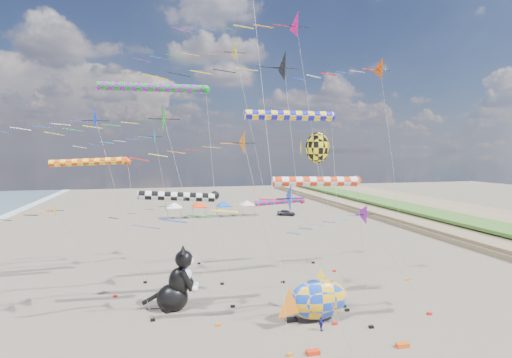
{
  "coord_description": "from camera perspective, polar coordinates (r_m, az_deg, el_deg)",
  "views": [
    {
      "loc": [
        -9.19,
        -21.09,
        13.55
      ],
      "look_at": [
        -0.99,
        12.0,
        11.17
      ],
      "focal_mm": 28.0,
      "sensor_mm": 36.0,
      "label": 1
    }
  ],
  "objects": [
    {
      "name": "delta_kite_0",
      "position": [
        20.44,
        1.11,
        -3.84
      ],
      "size": [
        11.76,
        1.67,
        12.05
      ],
      "color": "blue",
      "rests_on": "ground"
    },
    {
      "name": "delta_kite_1",
      "position": [
        35.19,
        2.69,
        15.17
      ],
      "size": [
        13.33,
        2.87,
        22.05
      ],
      "color": "black",
      "rests_on": "ground"
    },
    {
      "name": "delta_kite_3",
      "position": [
        32.61,
        -24.21,
        7.15
      ],
      "size": [
        11.8,
        2.08,
        16.93
      ],
      "color": "#0423C8",
      "rests_on": "ground"
    },
    {
      "name": "delta_kite_4",
      "position": [
        32.69,
        16.38,
        -5.67
      ],
      "size": [
        10.64,
        1.8,
        9.43
      ],
      "color": "purple",
      "rests_on": "ground"
    },
    {
      "name": "delta_kite_5",
      "position": [
        45.1,
        5.74,
        21.07
      ],
      "size": [
        16.4,
        3.09,
        28.6
      ],
      "color": "#E71172",
      "rests_on": "ground"
    },
    {
      "name": "delta_kite_6",
      "position": [
        39.86,
        -27.83,
        -4.48
      ],
      "size": [
        10.65,
        1.62,
        9.23
      ],
      "color": "orange",
      "rests_on": "ground"
    },
    {
      "name": "delta_kite_7",
      "position": [
        29.99,
        -4.77,
        4.61
      ],
      "size": [
        11.57,
        2.01,
        15.24
      ],
      "color": "orange",
      "rests_on": "ground"
    },
    {
      "name": "delta_kite_8",
      "position": [
        41.87,
        15.48,
        14.35
      ],
      "size": [
        12.78,
        2.33,
        22.65
      ],
      "color": "#D34806",
      "rests_on": "ground"
    },
    {
      "name": "delta_kite_9",
      "position": [
        40.21,
        -3.36,
        17.75
      ],
      "size": [
        13.48,
        2.48,
        24.65
      ],
      "color": "yellow",
      "rests_on": "ground"
    },
    {
      "name": "delta_kite_10",
      "position": [
        29.99,
        -11.64,
        8.18
      ],
      "size": [
        10.31,
        2.56,
        17.3
      ],
      "color": "#157E1C",
      "rests_on": "ground"
    },
    {
      "name": "delta_kite_11",
      "position": [
        45.89,
        -16.57,
        5.39
      ],
      "size": [
        10.52,
        1.75,
        16.11
      ],
      "color": "#0B73BE",
      "rests_on": "ground"
    },
    {
      "name": "delta_kite_12",
      "position": [
        47.84,
        -12.81,
        -4.38
      ],
      "size": [
        8.92,
        1.78,
        7.92
      ],
      "color": "#17812F",
      "rests_on": "ground"
    },
    {
      "name": "windsock_0",
      "position": [
        32.96,
        5.46,
        8.89
      ],
      "size": [
        9.02,
        0.84,
        16.86
      ],
      "color": "#1B14CF",
      "rests_on": "ground"
    },
    {
      "name": "windsock_1",
      "position": [
        42.16,
        -22.22,
        2.19
      ],
      "size": [
        8.8,
        0.74,
        12.88
      ],
      "color": "red",
      "rests_on": "ground"
    },
    {
      "name": "windsock_2",
      "position": [
        46.91,
        3.72,
        -3.26
      ],
      "size": [
        7.41,
        0.71,
        8.04
      ],
      "color": "red",
      "rests_on": "ground"
    },
    {
      "name": "windsock_3",
      "position": [
        33.54,
        -10.52,
        -2.52
      ],
      "size": [
        7.91,
        0.77,
        10.22
      ],
      "color": "black",
      "rests_on": "ground"
    },
    {
      "name": "windsock_4",
      "position": [
        39.8,
        -13.81,
        12.46
      ],
      "size": [
        11.59,
        0.85,
        19.98
      ],
      "color": "#167D2C",
      "rests_on": "ground"
    },
    {
      "name": "windsock_5",
      "position": [
        29.13,
        9.23,
        -0.46
      ],
      "size": [
        8.04,
        0.74,
        11.75
      ],
      "color": "red",
      "rests_on": "ground"
    },
    {
      "name": "angelfish_kite",
      "position": [
        34.74,
        8.51,
        4.25
      ],
      "size": [
        3.74,
        3.02,
        15.16
      ],
      "color": "yellow",
      "rests_on": "ground"
    },
    {
      "name": "cat_inflatable",
      "position": [
        35.78,
        -11.4,
        -13.67
      ],
      "size": [
        4.34,
        2.65,
        5.49
      ],
      "primitive_type": null,
      "rotation": [
        0.0,
        0.0,
        -0.16
      ],
      "color": "black",
      "rests_on": "ground"
    },
    {
      "name": "fish_inflatable",
      "position": [
        33.51,
        8.76,
        -16.58
      ],
      "size": [
        6.65,
        3.36,
        4.31
      ],
      "color": "blue",
      "rests_on": "ground"
    },
    {
      "name": "person_adult",
      "position": [
        34.27,
        5.72,
        -17.69
      ],
      "size": [
        0.68,
        0.47,
        1.8
      ],
      "primitive_type": "imported",
      "rotation": [
        0.0,
        0.0,
        0.06
      ],
      "color": "slate",
      "rests_on": "ground"
    },
    {
      "name": "child_green",
      "position": [
        35.97,
        7.89,
        -17.24
      ],
      "size": [
        0.6,
        0.51,
        1.09
      ],
      "primitive_type": "imported",
      "rotation": [
        0.0,
        0.0,
        0.19
      ],
      "color": "#1B8542",
      "rests_on": "ground"
    },
    {
      "name": "child_blue",
      "position": [
        32.38,
        9.3,
        -19.72
      ],
      "size": [
        0.7,
        0.58,
        1.12
      ],
      "primitive_type": "imported",
      "rotation": [
        0.0,
        0.0,
        0.56
      ],
      "color": "#2A1F92",
      "rests_on": "ground"
    },
    {
      "name": "kite_bag_0",
      "position": [
        29.26,
        8.14,
        -23.31
      ],
      "size": [
        0.9,
        0.44,
        0.3
      ],
      "primitive_type": "cube",
      "color": "red",
      "rests_on": "ground"
    },
    {
      "name": "kite_bag_1",
      "position": [
        33.78,
        5.1,
        -19.4
      ],
      "size": [
        0.9,
        0.44,
        0.3
      ],
      "primitive_type": "cube",
      "color": "black",
      "rests_on": "ground"
    },
    {
      "name": "kite_bag_2",
      "position": [
        31.56,
        20.17,
        -21.39
      ],
      "size": [
        0.9,
        0.44,
        0.3
      ],
      "primitive_type": "cube",
      "color": "#D74812",
      "rests_on": "ground"
    },
    {
      "name": "tent_row",
      "position": [
        82.45,
        -6.37,
        -3.27
      ],
      "size": [
        19.2,
        4.2,
        3.8
      ],
      "color": "white",
      "rests_on": "ground"
    },
    {
      "name": "parked_car",
      "position": [
        84.3,
        4.35,
        -4.82
      ],
      "size": [
        4.03,
        3.11,
        1.28
      ],
      "primitive_type": "imported",
      "rotation": [
        0.0,
        0.0,
        1.08
      ],
      "color": "#26262D",
      "rests_on": "ground"
    }
  ]
}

